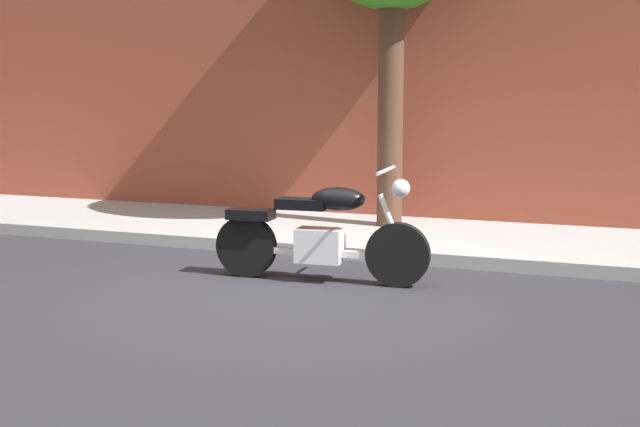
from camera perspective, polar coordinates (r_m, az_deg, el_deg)
The scene contains 3 objects.
ground_plane at distance 7.39m, azimuth -1.81°, elevation -5.55°, with size 60.00×60.00×0.00m, color #28282D.
sidewalk at distance 9.89m, azimuth 4.25°, elevation -1.58°, with size 25.52×2.40×0.14m, color #9E9E9E.
motorcycle at distance 7.74m, azimuth -0.00°, elevation -1.47°, with size 2.10×0.70×1.10m.
Camera 1 is at (2.75, -6.62, 1.78)m, focal length 45.84 mm.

